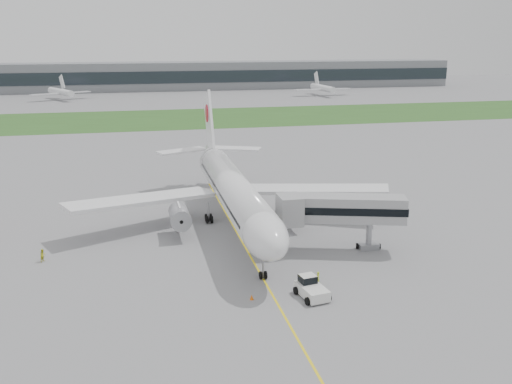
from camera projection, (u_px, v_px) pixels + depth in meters
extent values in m
plane|color=gray|center=(239.00, 236.00, 79.74)|extent=(600.00, 600.00, 0.00)
cube|color=#2F5821|center=(172.00, 119.00, 192.72)|extent=(600.00, 50.00, 0.02)
cube|color=gray|center=(155.00, 76.00, 294.43)|extent=(320.00, 22.00, 14.00)
cube|color=#21282E|center=(156.00, 78.00, 284.08)|extent=(320.00, 0.60, 6.00)
cylinder|color=white|center=(233.00, 190.00, 82.02)|extent=(5.00, 38.00, 5.00)
ellipsoid|color=white|center=(264.00, 234.00, 63.67)|extent=(5.00, 11.00, 5.00)
cube|color=black|center=(266.00, 229.00, 62.49)|extent=(3.20, 1.54, 1.14)
cone|color=white|center=(211.00, 155.00, 102.53)|extent=(5.00, 10.53, 6.16)
cube|color=white|center=(141.00, 200.00, 81.51)|extent=(22.13, 13.52, 1.70)
cube|color=white|center=(315.00, 189.00, 86.94)|extent=(22.13, 13.52, 1.70)
cylinder|color=#9A9A9F|center=(180.00, 216.00, 78.69)|extent=(2.70, 5.20, 2.70)
cylinder|color=#9A9A9F|center=(291.00, 209.00, 82.03)|extent=(2.70, 5.20, 2.70)
cube|color=white|center=(209.00, 125.00, 102.59)|extent=(0.45, 10.90, 12.76)
cylinder|color=#B20A21|center=(208.00, 113.00, 103.00)|extent=(0.60, 3.20, 3.20)
cube|color=white|center=(182.00, 151.00, 103.73)|extent=(9.54, 6.34, 0.35)
cube|color=white|center=(236.00, 149.00, 105.82)|extent=(9.54, 6.34, 0.35)
cylinder|color=#9C9DA2|center=(263.00, 266.00, 65.21)|extent=(0.24, 0.24, 3.10)
cylinder|color=black|center=(209.00, 218.00, 85.51)|extent=(1.40, 1.10, 1.10)
cylinder|color=black|center=(251.00, 216.00, 86.85)|extent=(1.40, 1.10, 1.10)
cube|color=white|center=(312.00, 291.00, 60.72)|extent=(2.96, 4.47, 1.11)
cube|color=white|center=(308.00, 279.00, 61.47)|extent=(1.88, 1.73, 0.92)
cube|color=black|center=(308.00, 279.00, 61.46)|extent=(1.93, 1.78, 0.78)
cylinder|color=black|center=(296.00, 291.00, 61.60)|extent=(0.46, 0.87, 0.83)
cylinder|color=black|center=(316.00, 287.00, 62.50)|extent=(0.46, 0.87, 0.83)
cylinder|color=black|center=(308.00, 301.00, 59.12)|extent=(0.46, 0.87, 0.83)
cylinder|color=black|center=(329.00, 297.00, 60.02)|extent=(0.46, 0.87, 0.83)
cube|color=#969698|center=(345.00, 208.00, 72.97)|extent=(15.56, 7.50, 3.27)
cube|color=black|center=(345.00, 208.00, 72.97)|extent=(15.80, 7.67, 0.98)
cube|color=#969698|center=(290.00, 210.00, 72.41)|extent=(2.83, 3.71, 3.71)
cylinder|color=#9C9DA2|center=(369.00, 234.00, 74.22)|extent=(0.76, 0.76, 4.14)
cube|color=#9C9DA2|center=(368.00, 246.00, 74.67)|extent=(2.94, 2.21, 0.76)
cylinder|color=black|center=(357.00, 246.00, 74.77)|extent=(0.53, 0.82, 0.76)
cylinder|color=black|center=(379.00, 247.00, 74.57)|extent=(0.53, 0.82, 0.76)
cone|color=orange|center=(252.00, 297.00, 60.32)|extent=(0.42, 0.42, 0.57)
cone|color=orange|center=(305.00, 287.00, 62.74)|extent=(0.39, 0.39, 0.53)
imported|color=#DBF629|center=(318.00, 278.00, 63.84)|extent=(0.68, 0.65, 1.56)
imported|color=gold|center=(43.00, 255.00, 70.39)|extent=(0.96, 1.01, 1.65)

